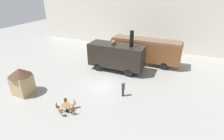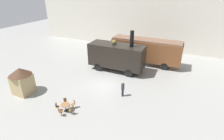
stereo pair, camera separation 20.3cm
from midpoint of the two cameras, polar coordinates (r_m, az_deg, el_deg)
ground_plane at (r=21.05m, az=-2.54°, el=-4.68°), size 80.00×80.00×0.00m
backdrop_wall at (r=33.16m, az=9.70°, el=14.62°), size 44.00×0.15×9.00m
passenger_coach_wooden at (r=26.40m, az=11.23°, el=6.54°), size 10.11×2.53×3.78m
steam_locomotive at (r=23.68m, az=1.76°, el=4.81°), size 7.48×2.68×5.74m
cafe_table_near at (r=17.12m, az=-14.62°, el=-11.27°), size 0.86×0.86×0.72m
cafe_chair_0 at (r=16.62m, az=-12.85°, el=-12.54°), size 0.38×0.36×0.87m
cafe_chair_1 at (r=17.35m, az=-12.09°, el=-10.64°), size 0.39×0.40×0.87m
cafe_chair_2 at (r=17.81m, az=-14.71°, el=-9.90°), size 0.40×0.41×0.87m
cafe_chair_3 at (r=17.39m, az=-17.19°, el=-11.21°), size 0.39×0.38×0.87m
cafe_chair_4 at (r=16.65m, az=-16.16°, el=-12.91°), size 0.36×0.36×0.87m
visitor_person at (r=18.44m, az=3.84°, el=-6.00°), size 0.34×0.34×1.75m
ticket_kiosk at (r=20.91m, az=-27.20°, el=-2.75°), size 2.34×2.34×3.00m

